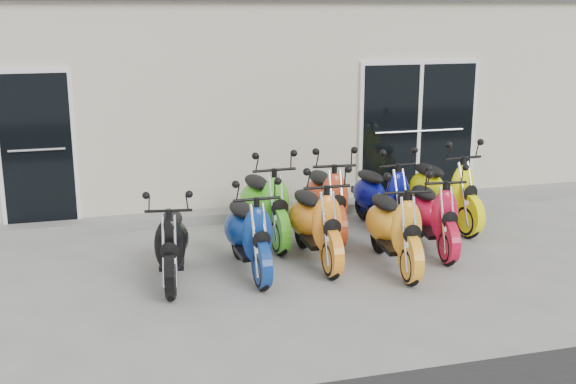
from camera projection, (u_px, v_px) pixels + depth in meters
name	position (u px, v px, depth m)	size (l,w,h in m)	color
ground	(301.00, 260.00, 9.16)	(80.00, 80.00, 0.00)	gray
building	(223.00, 90.00, 13.61)	(14.00, 6.00, 3.20)	beige
front_step	(263.00, 212.00, 11.02)	(14.00, 0.40, 0.15)	gray
door_left	(37.00, 145.00, 10.03)	(1.07, 0.08, 2.22)	black
door_right	(418.00, 127.00, 11.54)	(2.02, 0.08, 2.22)	black
scooter_front_black	(171.00, 233.00, 8.30)	(0.59, 1.63, 1.20)	black
scooter_front_blue	(249.00, 223.00, 8.58)	(0.62, 1.72, 1.27)	navy
scooter_front_orange_a	(316.00, 211.00, 8.94)	(0.65, 1.80, 1.33)	orange
scooter_front_orange_b	(394.00, 216.00, 8.75)	(0.65, 1.78, 1.31)	#FFA424
scooter_front_red	(433.00, 205.00, 9.38)	(0.62, 1.69, 1.25)	red
scooter_back_green	(265.00, 194.00, 9.75)	(0.66, 1.82, 1.35)	#4CC924
scooter_back_red	(326.00, 189.00, 9.97)	(0.67, 1.83, 1.35)	#C73E1A
scooter_back_blue	(383.00, 187.00, 10.26)	(0.63, 1.73, 1.28)	#080E7C
scooter_back_yellow	(444.00, 181.00, 10.44)	(0.67, 1.84, 1.36)	#FBFF09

